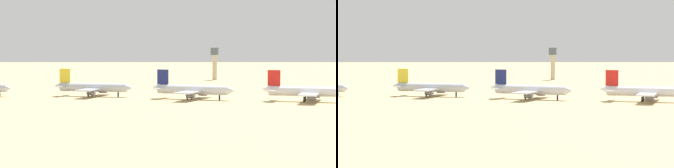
% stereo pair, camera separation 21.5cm
% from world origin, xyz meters
% --- Properties ---
extents(ground, '(4000.00, 4000.00, 0.00)m').
position_xyz_m(ground, '(0.00, 0.00, 0.00)').
color(ground, tan).
extents(ridge_far_west, '(429.80, 333.01, 120.93)m').
position_xyz_m(ridge_far_west, '(-454.53, 1029.70, 60.46)').
color(ridge_far_west, slate).
rests_on(ridge_far_west, ground).
extents(ridge_west, '(326.56, 273.75, 93.94)m').
position_xyz_m(ridge_west, '(-9.41, 971.91, 46.97)').
color(ridge_west, '#7D715D').
rests_on(ridge_west, ground).
extents(parked_jet_yellow_3, '(39.44, 33.10, 13.04)m').
position_xyz_m(parked_jet_yellow_3, '(-22.90, 3.37, 4.27)').
color(parked_jet_yellow_3, silver).
rests_on(parked_jet_yellow_3, ground).
extents(parked_jet_navy_4, '(39.78, 33.95, 13.18)m').
position_xyz_m(parked_jet_navy_4, '(26.18, -3.19, 4.32)').
color(parked_jet_navy_4, silver).
rests_on(parked_jet_navy_4, ground).
extents(parked_jet_red_5, '(40.66, 34.32, 13.42)m').
position_xyz_m(parked_jet_red_5, '(76.81, -4.96, 4.40)').
color(parked_jet_red_5, white).
rests_on(parked_jet_red_5, ground).
extents(control_tower, '(5.20, 5.20, 22.78)m').
position_xyz_m(control_tower, '(8.71, 173.49, 13.74)').
color(control_tower, '#C6B793').
rests_on(control_tower, ground).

